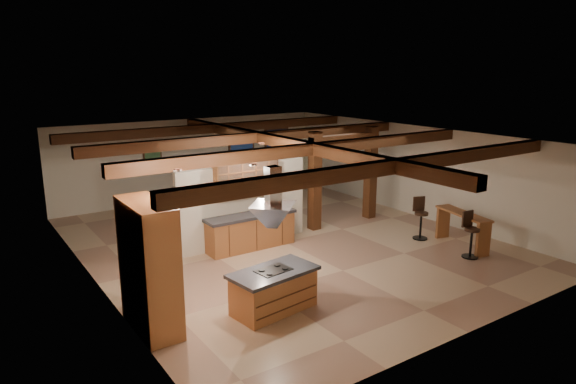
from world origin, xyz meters
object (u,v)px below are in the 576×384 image
Objects in this scene: kitchen_island at (274,290)px; bar_counter at (463,224)px; dining_table at (240,214)px; sofa at (262,184)px.

kitchen_island is 6.18m from bar_counter.
dining_table is at bearing 67.35° from kitchen_island.
kitchen_island is at bearing -177.12° from bar_counter.
bar_counter is at bearing -53.93° from dining_table.
bar_counter is (1.22, -8.26, 0.30)m from sofa.
dining_table is (2.29, 5.49, -0.13)m from kitchen_island.
kitchen_island reaches higher than sofa.
kitchen_island reaches higher than dining_table.
bar_counter reaches higher than kitchen_island.
dining_table is 0.74× the size of sofa.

